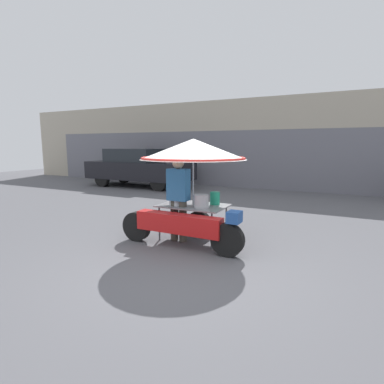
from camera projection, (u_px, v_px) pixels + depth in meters
ground_plane at (189, 268)px, 4.30m from camera, size 36.00×36.00×0.00m
shopfront_building at (293, 144)px, 12.21m from camera, size 28.00×2.06×3.59m
vendor_motorcycle_cart at (192, 162)px, 5.35m from camera, size 2.30×1.92×1.86m
vendor_person at (178, 195)px, 5.39m from camera, size 0.38×0.22×1.53m
parked_car at (138, 167)px, 12.60m from camera, size 4.59×1.67×1.59m
potted_plant at (99, 171)px, 14.99m from camera, size 0.60×0.60×0.80m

